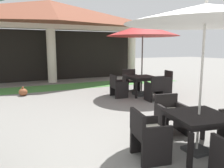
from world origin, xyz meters
TOP-DOWN VIEW (x-y plane):
  - ground_plane at (0.00, 0.00)m, footprint 60.00×60.00m
  - background_pavilion at (0.00, 9.28)m, footprint 10.94×3.10m
  - lawn_strip at (0.00, 7.52)m, footprint 12.74×1.66m
  - patio_table_near_foreground at (0.90, -0.14)m, footprint 1.14×1.14m
  - patio_umbrella_near_foreground at (0.90, -0.14)m, footprint 2.71×2.71m
  - patio_chair_near_foreground_north at (1.07, 0.80)m, footprint 0.66×0.67m
  - patio_chair_near_foreground_west at (-0.05, 0.02)m, footprint 0.61×0.67m
  - patio_table_mid_left at (2.59, 4.41)m, footprint 1.06×1.06m
  - patio_umbrella_mid_left at (2.59, 4.41)m, footprint 2.77×2.77m
  - patio_chair_mid_left_east at (3.59, 4.32)m, footprint 0.63×0.59m
  - patio_chair_mid_left_west at (1.60, 4.50)m, footprint 0.57×0.68m
  - patio_chair_mid_left_north at (2.68, 5.40)m, footprint 0.66×0.63m
  - patio_chair_mid_left_south at (2.51, 3.42)m, footprint 0.58×0.56m
  - terracotta_urn at (-1.66, 6.23)m, footprint 0.33×0.33m

SIDE VIEW (x-z plane):
  - ground_plane at x=0.00m, z-range 0.00..0.00m
  - lawn_strip at x=0.00m, z-range 0.00..0.01m
  - terracotta_urn at x=-1.66m, z-range -0.04..0.33m
  - patio_chair_mid_left_west at x=1.60m, z-range -0.03..0.82m
  - patio_chair_near_foreground_north at x=1.07m, z-range -0.01..0.82m
  - patio_chair_mid_left_south at x=2.51m, z-range -0.04..0.86m
  - patio_chair_near_foreground_west at x=-0.05m, z-range -0.01..0.84m
  - patio_chair_mid_left_east at x=3.59m, z-range -0.04..0.89m
  - patio_chair_mid_left_north at x=2.68m, z-range -0.03..0.88m
  - patio_table_near_foreground at x=0.90m, z-range 0.26..0.97m
  - patio_table_mid_left at x=2.59m, z-range 0.27..1.02m
  - patio_umbrella_near_foreground at x=0.90m, z-range 1.09..3.74m
  - patio_umbrella_mid_left at x=2.59m, z-range 1.09..3.88m
  - background_pavilion at x=0.00m, z-range 1.20..5.44m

